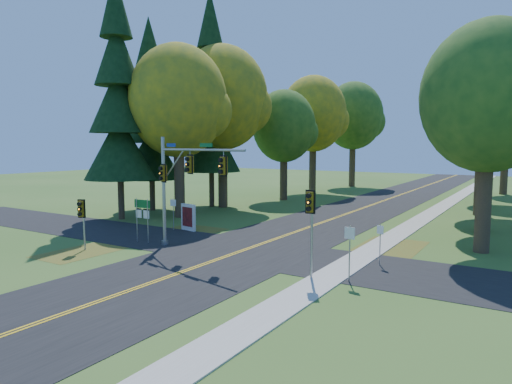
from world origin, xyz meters
The scene contains 30 objects.
ground centered at (0.00, 0.00, 0.00)m, with size 160.00×160.00×0.00m, color #345A1F.
road_main centered at (0.00, 0.00, 0.01)m, with size 8.00×160.00×0.02m, color black.
road_cross centered at (0.00, 2.00, 0.01)m, with size 60.00×6.00×0.02m, color black.
centerline_left centered at (-0.10, 0.00, 0.03)m, with size 0.10×160.00×0.01m, color gold.
centerline_right centered at (0.10, 0.00, 0.03)m, with size 0.10×160.00×0.01m, color gold.
sidewalk_east centered at (6.20, 0.00, 0.03)m, with size 1.60×160.00×0.06m, color #9E998E.
leaf_patch_w_near centered at (-6.50, 4.00, 0.01)m, with size 4.00×6.00×0.00m, color brown.
leaf_patch_e centered at (6.80, 6.00, 0.01)m, with size 3.50×8.00×0.00m, color brown.
leaf_patch_w_far centered at (-7.50, -3.00, 0.01)m, with size 3.00×5.00×0.00m, color brown.
tree_w_a centered at (-11.13, 9.38, 9.49)m, with size 8.00×8.00×14.15m.
tree_e_a centered at (11.57, 8.77, 8.53)m, with size 7.20×7.20×12.73m.
tree_w_b centered at (-11.72, 16.29, 10.37)m, with size 8.60×8.60×15.38m.
tree_e_b centered at (10.97, 15.58, 8.90)m, with size 7.60×7.60×13.33m.
tree_w_c centered at (-9.54, 24.47, 7.94)m, with size 6.80×6.80×11.91m.
tree_e_c centered at (9.88, 23.69, 10.66)m, with size 8.80×8.80×15.79m.
tree_w_d centered at (-10.13, 33.18, 9.78)m, with size 8.20×8.20×14.56m.
tree_e_d centered at (9.26, 32.87, 8.24)m, with size 7.00×7.00×12.32m.
tree_w_e centered at (-8.92, 44.09, 10.07)m, with size 8.40×8.40×14.97m.
tree_e_e centered at (10.47, 43.58, 9.19)m, with size 7.80×7.80×13.74m.
pine_a centered at (-14.50, 6.00, 9.18)m, with size 5.60×5.60×19.48m.
pine_b centered at (-16.00, 11.00, 8.16)m, with size 5.60×5.60×17.31m.
pine_c centered at (-13.00, 16.00, 9.69)m, with size 5.60×5.60×20.56m.
traffic_mast centered at (-3.12, 0.30, 4.15)m, with size 6.97×1.73×6.45m.
east_signal_pole centered at (5.61, -1.15, 3.05)m, with size 0.47×0.54×4.03m.
ped_signal_pole centered at (-7.70, -2.87, 2.19)m, with size 0.44×0.53×2.94m.
route_sign_cluster centered at (-6.45, 0.52, 1.91)m, with size 1.26×0.10×2.71m.
info_kiosk centered at (-6.62, 4.99, 0.93)m, with size 1.36×0.43×1.87m.
reg_sign_e_north centered at (7.50, 2.96, 1.42)m, with size 0.37×0.19×2.07m.
reg_sign_e_south centered at (7.21, -0.54, 1.72)m, with size 0.48×0.10×2.51m.
reg_sign_w centered at (-7.64, 4.60, 1.54)m, with size 0.42×0.13×2.25m.
Camera 1 is at (14.05, -19.20, 5.97)m, focal length 32.00 mm.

